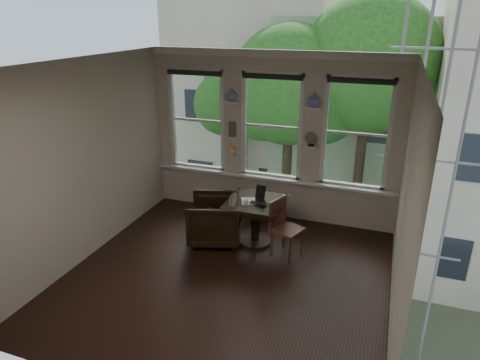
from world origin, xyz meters
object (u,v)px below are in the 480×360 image
at_px(laptop, 258,205).
at_px(mug, 246,203).
at_px(side_chair_right, 287,229).
at_px(table, 256,222).
at_px(armchair_left, 215,220).

height_order(laptop, mug, mug).
height_order(side_chair_right, laptop, side_chair_right).
relative_size(table, armchair_left, 1.05).
distance_m(armchair_left, mug, 0.68).
bearing_deg(mug, side_chair_right, -2.23).
height_order(table, mug, mug).
bearing_deg(armchair_left, table, 88.05).
height_order(side_chair_right, mug, side_chair_right).
bearing_deg(table, mug, -117.83).
distance_m(table, mug, 0.47).
bearing_deg(laptop, mug, -160.48).
height_order(table, laptop, laptop).
bearing_deg(armchair_left, side_chair_right, 70.85).
distance_m(side_chair_right, mug, 0.77).
height_order(armchair_left, mug, mug).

